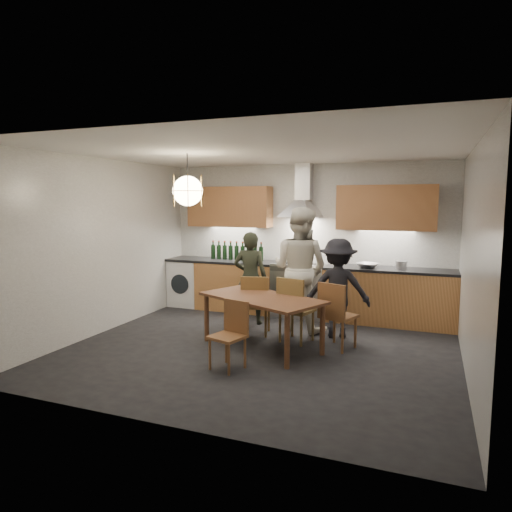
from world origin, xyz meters
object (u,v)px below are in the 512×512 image
(chair_back_left, at_px, (256,301))
(mixing_bowl, at_px, (367,265))
(person_mid, at_px, (300,269))
(person_left, at_px, (250,278))
(wine_bottles, at_px, (237,251))
(chair_front, at_px, (231,330))
(stock_pot, at_px, (401,265))
(dining_table, at_px, (262,303))
(person_right, at_px, (338,288))

(chair_back_left, distance_m, mixing_bowl, 1.97)
(person_mid, height_order, mixing_bowl, person_mid)
(person_left, distance_m, wine_bottles, 1.10)
(chair_back_left, xyz_separation_m, wine_bottles, (-0.93, 1.45, 0.56))
(chair_front, height_order, stock_pot, stock_pot)
(person_mid, bearing_deg, mixing_bowl, -126.28)
(dining_table, height_order, mixing_bowl, mixing_bowl)
(chair_front, distance_m, wine_bottles, 3.05)
(dining_table, distance_m, person_right, 1.21)
(mixing_bowl, relative_size, stock_pot, 1.93)
(chair_front, relative_size, person_left, 0.54)
(person_mid, bearing_deg, chair_back_left, 61.51)
(dining_table, bearing_deg, person_left, 143.09)
(mixing_bowl, distance_m, stock_pot, 0.52)
(chair_back_left, distance_m, stock_pot, 2.40)
(person_left, bearing_deg, stock_pot, -170.09)
(stock_pot, relative_size, wine_bottles, 0.17)
(dining_table, xyz_separation_m, person_mid, (0.23, 1.05, 0.32))
(chair_back_left, distance_m, wine_bottles, 1.81)
(person_left, height_order, wine_bottles, person_left)
(person_mid, bearing_deg, person_right, 177.84)
(chair_front, bearing_deg, stock_pot, 72.98)
(chair_back_left, xyz_separation_m, mixing_bowl, (1.42, 1.30, 0.43))
(person_mid, relative_size, mixing_bowl, 5.64)
(chair_back_left, relative_size, wine_bottles, 0.86)
(chair_front, bearing_deg, person_mid, 96.59)
(person_left, height_order, person_mid, person_mid)
(chair_front, relative_size, person_mid, 0.43)
(dining_table, xyz_separation_m, stock_pot, (1.65, 1.85, 0.34))
(person_mid, distance_m, mixing_bowl, 1.18)
(person_right, bearing_deg, person_left, -20.16)
(chair_back_left, bearing_deg, wine_bottles, -69.23)
(dining_table, xyz_separation_m, wine_bottles, (-1.22, 1.95, 0.45))
(dining_table, height_order, person_left, person_left)
(dining_table, height_order, chair_front, chair_front)
(mixing_bowl, bearing_deg, wine_bottles, 176.21)
(chair_back_left, height_order, person_right, person_right)
(chair_back_left, height_order, stock_pot, stock_pot)
(dining_table, height_order, stock_pot, stock_pot)
(person_mid, distance_m, wine_bottles, 1.71)
(person_right, bearing_deg, chair_back_left, 6.78)
(person_left, distance_m, stock_pot, 2.39)
(chair_front, bearing_deg, mixing_bowl, 80.95)
(chair_front, height_order, wine_bottles, wine_bottles)
(person_left, relative_size, person_mid, 0.79)
(chair_front, xyz_separation_m, wine_bottles, (-1.13, 2.76, 0.61))
(person_mid, height_order, person_right, person_mid)
(person_right, bearing_deg, wine_bottles, -38.97)
(person_mid, relative_size, wine_bottles, 1.82)
(wine_bottles, bearing_deg, person_right, -27.76)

